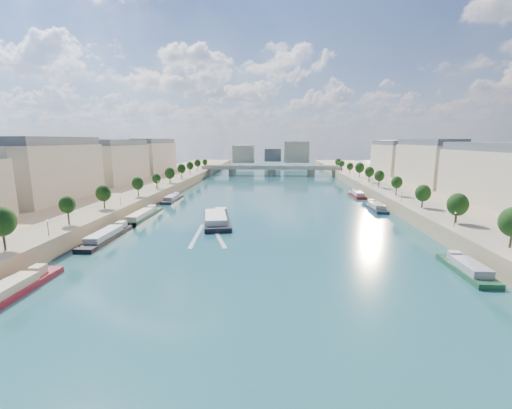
# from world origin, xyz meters

# --- Properties ---
(ground) EXTENTS (700.00, 700.00, 0.00)m
(ground) POSITION_xyz_m (0.00, 100.00, 0.00)
(ground) COLOR #0D2B3A
(ground) RESTS_ON ground
(quay_left) EXTENTS (44.00, 520.00, 5.00)m
(quay_left) POSITION_xyz_m (-72.00, 100.00, 2.50)
(quay_left) COLOR #9E8460
(quay_left) RESTS_ON ground
(quay_right) EXTENTS (44.00, 520.00, 5.00)m
(quay_right) POSITION_xyz_m (72.00, 100.00, 2.50)
(quay_right) COLOR #9E8460
(quay_right) RESTS_ON ground
(pave_left) EXTENTS (14.00, 520.00, 0.10)m
(pave_left) POSITION_xyz_m (-57.00, 100.00, 5.05)
(pave_left) COLOR gray
(pave_left) RESTS_ON quay_left
(pave_right) EXTENTS (14.00, 520.00, 0.10)m
(pave_right) POSITION_xyz_m (57.00, 100.00, 5.05)
(pave_right) COLOR gray
(pave_right) RESTS_ON quay_right
(trees_left) EXTENTS (4.80, 268.80, 8.26)m
(trees_left) POSITION_xyz_m (-55.00, 102.00, 10.48)
(trees_left) COLOR #382B1E
(trees_left) RESTS_ON ground
(trees_right) EXTENTS (4.80, 268.80, 8.26)m
(trees_right) POSITION_xyz_m (55.00, 110.00, 10.48)
(trees_right) COLOR #382B1E
(trees_right) RESTS_ON ground
(lamps_left) EXTENTS (0.36, 200.36, 4.28)m
(lamps_left) POSITION_xyz_m (-52.50, 90.00, 7.78)
(lamps_left) COLOR black
(lamps_left) RESTS_ON ground
(lamps_right) EXTENTS (0.36, 200.36, 4.28)m
(lamps_right) POSITION_xyz_m (52.50, 105.00, 7.78)
(lamps_right) COLOR black
(lamps_right) RESTS_ON ground
(buildings_left) EXTENTS (16.00, 226.00, 23.20)m
(buildings_left) POSITION_xyz_m (-85.00, 112.00, 16.45)
(buildings_left) COLOR #BFAE93
(buildings_left) RESTS_ON ground
(buildings_right) EXTENTS (16.00, 226.00, 23.20)m
(buildings_right) POSITION_xyz_m (85.00, 112.00, 16.45)
(buildings_right) COLOR #BFAE93
(buildings_right) RESTS_ON ground
(skyline) EXTENTS (79.00, 42.00, 22.00)m
(skyline) POSITION_xyz_m (3.19, 319.52, 14.66)
(skyline) COLOR #BFAE93
(skyline) RESTS_ON ground
(bridge) EXTENTS (112.00, 12.00, 8.15)m
(bridge) POSITION_xyz_m (0.00, 229.93, 5.08)
(bridge) COLOR #C1B79E
(bridge) RESTS_ON ground
(tour_barge) EXTENTS (14.28, 30.94, 4.05)m
(tour_barge) POSITION_xyz_m (-17.02, 67.19, 1.17)
(tour_barge) COLOR black
(tour_barge) RESTS_ON ground
(wake) EXTENTS (12.68, 26.01, 0.04)m
(wake) POSITION_xyz_m (-17.02, 50.64, 0.02)
(wake) COLOR silver
(wake) RESTS_ON ground
(moored_barges_left) EXTENTS (5.00, 155.36, 3.60)m
(moored_barges_left) POSITION_xyz_m (-45.50, 43.90, 0.84)
(moored_barges_left) COLOR #182236
(moored_barges_left) RESTS_ON ground
(moored_barges_right) EXTENTS (5.00, 157.89, 3.60)m
(moored_barges_right) POSITION_xyz_m (45.50, 55.38, 0.84)
(moored_barges_right) COLOR black
(moored_barges_right) RESTS_ON ground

